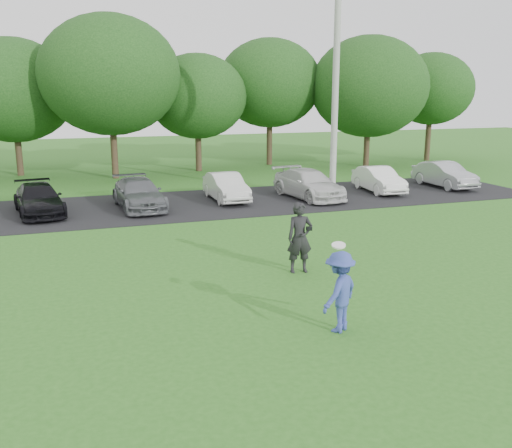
{
  "coord_description": "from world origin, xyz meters",
  "views": [
    {
      "loc": [
        -4.67,
        -10.26,
        4.73
      ],
      "look_at": [
        0.0,
        3.5,
        1.3
      ],
      "focal_mm": 40.0,
      "sensor_mm": 36.0,
      "label": 1
    }
  ],
  "objects": [
    {
      "name": "parking_lot",
      "position": [
        0.0,
        13.0,
        0.01
      ],
      "size": [
        32.0,
        6.5,
        0.03
      ],
      "primitive_type": "cube",
      "color": "black",
      "rests_on": "ground"
    },
    {
      "name": "frisbee_player",
      "position": [
        0.34,
        -0.67,
        0.83
      ],
      "size": [
        1.22,
        1.11,
        1.9
      ],
      "color": "#36469A",
      "rests_on": "ground"
    },
    {
      "name": "ground",
      "position": [
        0.0,
        0.0,
        0.0
      ],
      "size": [
        100.0,
        100.0,
        0.0
      ],
      "primitive_type": "plane",
      "color": "#2A641C",
      "rests_on": "ground"
    },
    {
      "name": "camera_bystander",
      "position": [
        1.08,
        3.09,
        0.94
      ],
      "size": [
        0.73,
        0.52,
        1.88
      ],
      "color": "black",
      "rests_on": "ground"
    },
    {
      "name": "tree_row",
      "position": [
        1.51,
        22.76,
        4.91
      ],
      "size": [
        42.39,
        9.85,
        8.64
      ],
      "color": "#38281C",
      "rests_on": "ground"
    },
    {
      "name": "parked_cars",
      "position": [
        -0.24,
        12.94,
        0.63
      ],
      "size": [
        27.58,
        4.65,
        1.24
      ],
      "color": "silver",
      "rests_on": "parking_lot"
    },
    {
      "name": "utility_pole",
      "position": [
        6.55,
        12.26,
        5.4
      ],
      "size": [
        0.28,
        0.28,
        10.81
      ],
      "primitive_type": "cylinder",
      "color": "#9FA09B",
      "rests_on": "ground"
    }
  ]
}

